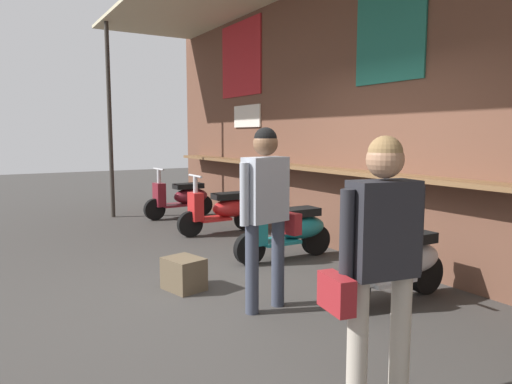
% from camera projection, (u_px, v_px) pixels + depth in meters
% --- Properties ---
extents(ground_plane, '(34.62, 34.62, 0.00)m').
position_uv_depth(ground_plane, '(251.00, 292.00, 4.77)').
color(ground_plane, '#383533').
extents(market_stall_facade, '(12.37, 2.34, 3.88)m').
position_uv_depth(market_stall_facade, '(391.00, 88.00, 5.47)').
color(market_stall_facade, brown).
rests_on(market_stall_facade, ground_plane).
extents(scooter_maroon, '(0.47, 1.40, 0.97)m').
position_uv_depth(scooter_maroon, '(183.00, 197.00, 9.11)').
color(scooter_maroon, maroon).
rests_on(scooter_maroon, ground_plane).
extents(scooter_red, '(0.46, 1.40, 0.97)m').
position_uv_depth(scooter_red, '(223.00, 209.00, 7.63)').
color(scooter_red, red).
rests_on(scooter_red, ground_plane).
extents(scooter_teal, '(0.46, 1.40, 0.97)m').
position_uv_depth(scooter_teal, '(290.00, 229.00, 6.03)').
color(scooter_teal, '#197075').
rests_on(scooter_teal, ground_plane).
extents(scooter_silver, '(0.46, 1.40, 0.97)m').
position_uv_depth(scooter_silver, '(397.00, 261.00, 4.49)').
color(scooter_silver, '#B2B5BA').
rests_on(scooter_silver, ground_plane).
extents(shopper_with_handbag, '(0.35, 0.66, 1.65)m').
position_uv_depth(shopper_with_handbag, '(267.00, 200.00, 4.21)').
color(shopper_with_handbag, '#383D4C').
rests_on(shopper_with_handbag, ground_plane).
extents(shopper_browsing, '(0.30, 0.65, 1.58)m').
position_uv_depth(shopper_browsing, '(380.00, 248.00, 2.68)').
color(shopper_browsing, '#ADA393').
rests_on(shopper_browsing, ground_plane).
extents(merchandise_crate, '(0.46, 0.40, 0.33)m').
position_uv_depth(merchandise_crate, '(184.00, 274.00, 4.85)').
color(merchandise_crate, brown).
rests_on(merchandise_crate, ground_plane).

